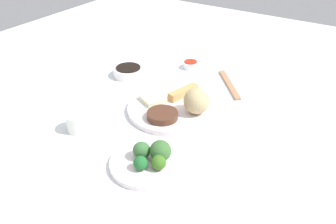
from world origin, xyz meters
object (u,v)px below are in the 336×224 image
object	(u,v)px
teacup	(78,122)
sauce_ramekin_sweet_and_sour	(191,65)
soy_sauce_bowl	(129,72)
chopsticks_pair	(229,84)
main_plate	(174,109)
broccoli_plate	(148,163)

from	to	relation	value
teacup	sauce_ramekin_sweet_and_sour	bearing A→B (deg)	-96.53
soy_sauce_bowl	chopsticks_pair	world-z (taller)	soy_sauce_bowl
main_plate	teacup	distance (m)	0.30
soy_sauce_bowl	sauce_ramekin_sweet_and_sour	bearing A→B (deg)	-130.93
broccoli_plate	teacup	bearing A→B (deg)	-4.57
broccoli_plate	chopsticks_pair	bearing A→B (deg)	-89.02
main_plate	broccoli_plate	bearing A→B (deg)	107.95
teacup	chopsticks_pair	world-z (taller)	teacup
main_plate	soy_sauce_bowl	xyz separation A→B (m)	(0.28, -0.12, 0.01)
main_plate	chopsticks_pair	world-z (taller)	main_plate
soy_sauce_bowl	chopsticks_pair	size ratio (longest dim) A/B	0.51
main_plate	sauce_ramekin_sweet_and_sour	distance (m)	0.33
broccoli_plate	main_plate	bearing A→B (deg)	-72.05
teacup	chopsticks_pair	xyz separation A→B (m)	(-0.25, -0.50, -0.02)
chopsticks_pair	teacup	bearing A→B (deg)	62.87
soy_sauce_bowl	sauce_ramekin_sweet_and_sour	distance (m)	0.25
sauce_ramekin_sweet_and_sour	chopsticks_pair	bearing A→B (deg)	164.23
main_plate	broccoli_plate	xyz separation A→B (m)	(-0.08, 0.26, -0.00)
broccoli_plate	chopsticks_pair	world-z (taller)	broccoli_plate
main_plate	soy_sauce_bowl	distance (m)	0.30
sauce_ramekin_sweet_and_sour	chopsticks_pair	size ratio (longest dim) A/B	0.27
main_plate	broccoli_plate	size ratio (longest dim) A/B	1.50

